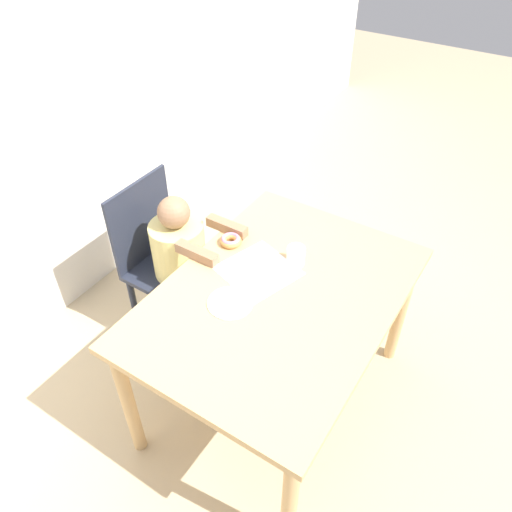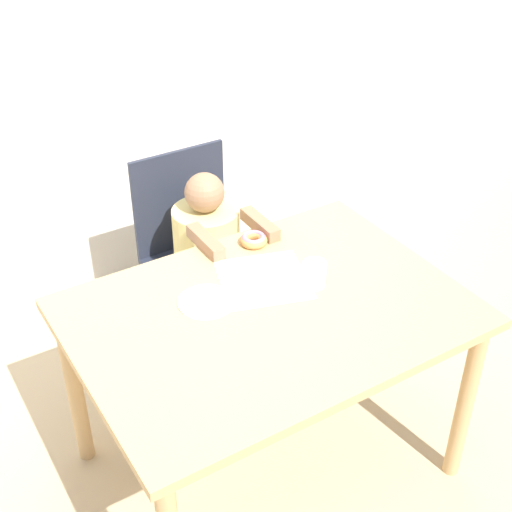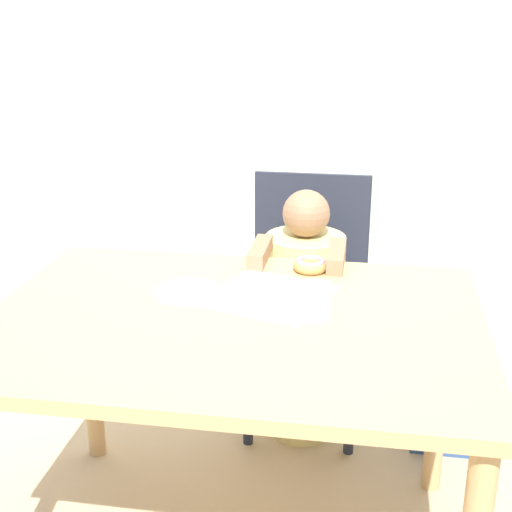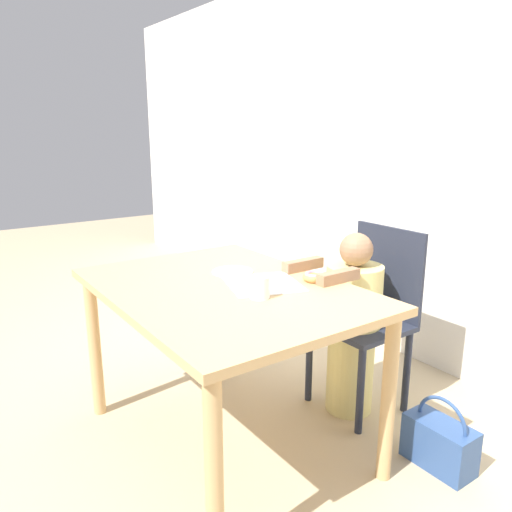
{
  "view_description": "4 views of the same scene",
  "coord_description": "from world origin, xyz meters",
  "px_view_note": "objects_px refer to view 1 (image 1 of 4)",
  "views": [
    {
      "loc": [
        -1.31,
        -0.73,
        2.26
      ],
      "look_at": [
        0.04,
        0.14,
        0.88
      ],
      "focal_mm": 35.0,
      "sensor_mm": 36.0,
      "label": 1
    },
    {
      "loc": [
        -1.01,
        -1.55,
        2.22
      ],
      "look_at": [
        0.04,
        0.14,
        0.88
      ],
      "focal_mm": 50.0,
      "sensor_mm": 36.0,
      "label": 2
    },
    {
      "loc": [
        0.33,
        -1.64,
        1.52
      ],
      "look_at": [
        0.04,
        0.14,
        0.88
      ],
      "focal_mm": 50.0,
      "sensor_mm": 36.0,
      "label": 3
    },
    {
      "loc": [
        1.74,
        -1.06,
        1.41
      ],
      "look_at": [
        0.04,
        0.14,
        0.88
      ],
      "focal_mm": 35.0,
      "sensor_mm": 36.0,
      "label": 4
    }
  ],
  "objects_px": {
    "child_figure": "(182,273)",
    "chair": "(164,260)",
    "cup": "(296,256)",
    "donut": "(231,240)",
    "handbag": "(242,264)"
  },
  "relations": [
    {
      "from": "child_figure",
      "to": "chair",
      "type": "bearing_deg",
      "value": 90.0
    },
    {
      "from": "child_figure",
      "to": "donut",
      "type": "distance_m",
      "value": 0.44
    },
    {
      "from": "donut",
      "to": "handbag",
      "type": "bearing_deg",
      "value": 29.81
    },
    {
      "from": "donut",
      "to": "cup",
      "type": "bearing_deg",
      "value": -82.66
    },
    {
      "from": "chair",
      "to": "donut",
      "type": "relative_size",
      "value": 8.89
    },
    {
      "from": "donut",
      "to": "cup",
      "type": "xyz_separation_m",
      "value": [
        0.04,
        -0.33,
        0.02
      ]
    },
    {
      "from": "chair",
      "to": "donut",
      "type": "height_order",
      "value": "chair"
    },
    {
      "from": "chair",
      "to": "child_figure",
      "type": "relative_size",
      "value": 1.0
    },
    {
      "from": "cup",
      "to": "donut",
      "type": "bearing_deg",
      "value": 97.34
    },
    {
      "from": "handbag",
      "to": "chair",
      "type": "bearing_deg",
      "value": 166.59
    },
    {
      "from": "child_figure",
      "to": "handbag",
      "type": "relative_size",
      "value": 2.87
    },
    {
      "from": "cup",
      "to": "handbag",
      "type": "bearing_deg",
      "value": 53.25
    },
    {
      "from": "chair",
      "to": "cup",
      "type": "xyz_separation_m",
      "value": [
        0.09,
        -0.75,
        0.31
      ]
    },
    {
      "from": "donut",
      "to": "chair",
      "type": "bearing_deg",
      "value": 96.02
    },
    {
      "from": "child_figure",
      "to": "donut",
      "type": "xyz_separation_m",
      "value": [
        0.04,
        -0.3,
        0.32
      ]
    }
  ]
}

